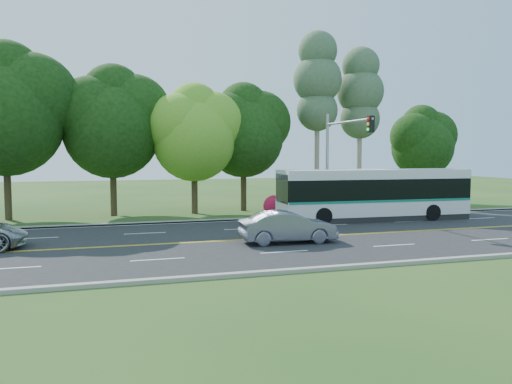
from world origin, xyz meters
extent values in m
plane|color=#204717|center=(0.00, 0.00, 0.00)|extent=(120.00, 120.00, 0.00)
cube|color=black|center=(0.00, 0.00, 0.01)|extent=(60.00, 14.00, 0.02)
cube|color=gray|center=(0.00, 7.15, 0.07)|extent=(60.00, 0.30, 0.15)
cube|color=gray|center=(0.00, -7.15, 0.07)|extent=(60.00, 0.30, 0.15)
cube|color=#204717|center=(0.00, 9.00, 0.05)|extent=(60.00, 4.00, 0.10)
cube|color=gold|center=(0.00, -0.08, 0.02)|extent=(57.00, 0.10, 0.00)
cube|color=gold|center=(0.00, 0.08, 0.02)|extent=(57.00, 0.10, 0.00)
cube|color=silver|center=(-11.50, -3.50, 0.02)|extent=(2.20, 0.12, 0.00)
cube|color=silver|center=(-6.00, -3.50, 0.02)|extent=(2.20, 0.12, 0.00)
cube|color=silver|center=(-0.50, -3.50, 0.02)|extent=(2.20, 0.12, 0.00)
cube|color=silver|center=(5.00, -3.50, 0.02)|extent=(2.20, 0.12, 0.00)
cube|color=silver|center=(10.50, -3.50, 0.02)|extent=(2.20, 0.12, 0.00)
cube|color=silver|center=(-11.50, 3.50, 0.02)|extent=(2.20, 0.12, 0.00)
cube|color=silver|center=(-6.00, 3.50, 0.02)|extent=(2.20, 0.12, 0.00)
cube|color=silver|center=(-0.50, 3.50, 0.02)|extent=(2.20, 0.12, 0.00)
cube|color=silver|center=(5.00, 3.50, 0.02)|extent=(2.20, 0.12, 0.00)
cube|color=silver|center=(10.50, 3.50, 0.02)|extent=(2.20, 0.12, 0.00)
cube|color=silver|center=(16.00, 3.50, 0.02)|extent=(2.20, 0.12, 0.00)
cube|color=silver|center=(0.00, 6.85, 0.02)|extent=(57.00, 0.12, 0.00)
cube|color=silver|center=(0.00, -6.85, 0.02)|extent=(57.00, 0.12, 0.00)
cylinder|color=black|center=(-14.00, 11.00, 1.98)|extent=(0.44, 0.44, 3.96)
sphere|color=black|center=(-14.00, 11.00, 6.48)|extent=(7.20, 7.20, 7.20)
sphere|color=black|center=(-12.38, 11.30, 7.92)|extent=(5.76, 5.76, 5.76)
sphere|color=black|center=(-13.90, 11.40, 9.18)|extent=(4.68, 4.68, 4.68)
cylinder|color=black|center=(-7.50, 12.00, 1.80)|extent=(0.44, 0.44, 3.60)
sphere|color=black|center=(-7.50, 12.00, 5.91)|extent=(6.60, 6.60, 6.60)
sphere|color=black|center=(-6.02, 12.30, 7.23)|extent=(5.28, 5.28, 5.28)
sphere|color=black|center=(-8.82, 11.80, 7.06)|extent=(4.95, 4.95, 4.95)
sphere|color=black|center=(-7.40, 12.40, 8.38)|extent=(4.29, 4.29, 4.29)
cylinder|color=black|center=(-2.00, 11.00, 1.62)|extent=(0.44, 0.44, 3.24)
sphere|color=#529E20|center=(-2.00, 11.00, 5.27)|extent=(5.80, 5.80, 5.80)
sphere|color=#529E20|center=(-0.69, 11.30, 6.43)|extent=(4.64, 4.64, 4.64)
sphere|color=#529E20|center=(-3.16, 10.80, 6.29)|extent=(4.35, 4.35, 4.35)
sphere|color=#529E20|center=(-1.90, 11.40, 7.45)|extent=(3.77, 3.77, 3.77)
cylinder|color=black|center=(2.00, 12.50, 1.71)|extent=(0.44, 0.44, 3.42)
sphere|color=black|center=(2.00, 12.50, 5.52)|extent=(6.00, 6.00, 6.00)
sphere|color=black|center=(3.35, 12.80, 6.72)|extent=(4.80, 4.80, 4.80)
sphere|color=black|center=(0.80, 12.30, 6.57)|extent=(4.50, 4.50, 4.50)
sphere|color=black|center=(2.10, 12.90, 7.77)|extent=(3.90, 3.90, 3.90)
cylinder|color=gray|center=(8.00, 12.50, 4.90)|extent=(0.40, 0.40, 9.80)
sphere|color=#395937|center=(8.00, 12.50, 7.70)|extent=(3.23, 3.23, 3.23)
sphere|color=#395937|center=(8.00, 12.50, 10.08)|extent=(3.80, 3.80, 3.80)
sphere|color=#395937|center=(8.00, 12.50, 12.32)|extent=(3.04, 3.04, 3.04)
cylinder|color=gray|center=(12.00, 13.00, 4.55)|extent=(0.40, 0.40, 9.10)
sphere|color=#395937|center=(12.00, 13.00, 7.15)|extent=(3.23, 3.23, 3.23)
sphere|color=#395937|center=(12.00, 13.00, 9.36)|extent=(3.80, 3.80, 3.80)
sphere|color=#395937|center=(12.00, 13.00, 11.44)|extent=(3.04, 3.04, 3.04)
cylinder|color=black|center=(18.00, 13.00, 1.53)|extent=(0.44, 0.44, 3.06)
sphere|color=black|center=(18.00, 13.00, 4.88)|extent=(5.20, 5.20, 5.20)
sphere|color=black|center=(19.17, 13.30, 5.92)|extent=(4.16, 4.16, 4.16)
sphere|color=black|center=(16.96, 12.80, 5.79)|extent=(3.90, 3.90, 3.90)
sphere|color=black|center=(18.10, 13.40, 6.83)|extent=(3.38, 3.38, 3.38)
sphere|color=#AA0E1A|center=(3.00, 8.20, 0.75)|extent=(1.50, 1.50, 1.50)
sphere|color=#AA0E1A|center=(4.00, 8.20, 0.75)|extent=(1.50, 1.50, 1.50)
sphere|color=#AA0E1A|center=(5.00, 8.20, 0.75)|extent=(1.50, 1.50, 1.50)
sphere|color=#AA0E1A|center=(6.00, 8.20, 0.75)|extent=(1.50, 1.50, 1.50)
sphere|color=#AA0E1A|center=(7.00, 8.20, 0.75)|extent=(1.50, 1.50, 1.50)
sphere|color=#AA0E1A|center=(8.00, 8.20, 0.75)|extent=(1.50, 1.50, 1.50)
sphere|color=#AA0E1A|center=(9.00, 8.20, 0.75)|extent=(1.50, 1.50, 1.50)
sphere|color=#AA0E1A|center=(10.00, 8.20, 0.75)|extent=(1.50, 1.50, 1.50)
sphere|color=#AA0E1A|center=(11.00, 8.20, 0.75)|extent=(1.50, 1.50, 1.50)
cube|color=brown|center=(10.00, 7.40, 0.20)|extent=(3.50, 1.40, 0.40)
cylinder|color=gray|center=(6.50, 7.30, 3.50)|extent=(0.20, 0.20, 7.00)
cylinder|color=gray|center=(6.50, 4.30, 6.30)|extent=(0.14, 6.00, 0.14)
cube|color=black|center=(6.50, 1.50, 6.00)|extent=(0.32, 0.28, 0.95)
sphere|color=red|center=(6.33, 1.50, 6.30)|extent=(0.18, 0.18, 0.18)
sphere|color=yellow|center=(6.33, 1.50, 6.00)|extent=(0.18, 0.18, 0.18)
sphere|color=#19D833|center=(6.33, 1.50, 5.70)|extent=(0.18, 0.18, 0.18)
cube|color=silver|center=(8.70, 4.81, 0.91)|extent=(12.66, 3.08, 1.04)
cube|color=black|center=(8.70, 4.81, 2.08)|extent=(12.60, 3.12, 1.30)
cube|color=silver|center=(8.70, 4.81, 3.02)|extent=(12.66, 3.08, 0.58)
cube|color=#0C6C57|center=(8.70, 4.81, 1.36)|extent=(12.60, 3.13, 0.15)
cube|color=black|center=(2.44, 5.02, 2.17)|extent=(0.14, 2.46, 1.79)
cube|color=#19E54C|center=(2.45, 5.02, 3.18)|extent=(0.10, 1.60, 0.23)
cube|color=black|center=(8.70, 4.81, 0.20)|extent=(12.66, 2.97, 0.37)
cylinder|color=black|center=(4.63, 3.69, 0.54)|extent=(1.06, 0.33, 1.05)
cylinder|color=black|center=(4.71, 6.20, 0.54)|extent=(1.06, 0.33, 1.05)
cylinder|color=black|center=(12.18, 3.45, 0.54)|extent=(1.06, 0.33, 1.05)
cylinder|color=black|center=(12.26, 5.95, 0.54)|extent=(1.06, 0.33, 1.05)
imported|color=slate|center=(0.43, -1.43, 0.79)|extent=(4.74, 1.84, 1.54)
camera|label=1|loc=(-7.91, -23.89, 4.33)|focal=35.00mm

